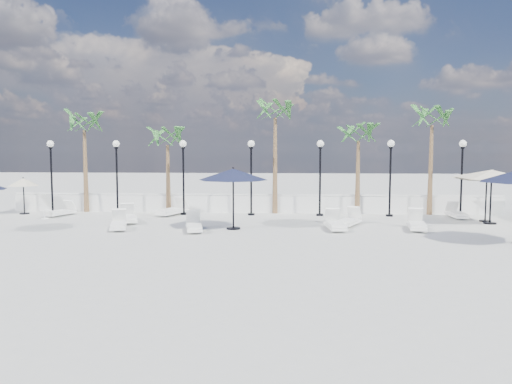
# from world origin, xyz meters

# --- Properties ---
(ground) EXTENTS (100.00, 100.00, 0.00)m
(ground) POSITION_xyz_m (0.00, 0.00, 0.00)
(ground) COLOR #AAAAA4
(ground) RESTS_ON ground
(balustrade) EXTENTS (26.00, 0.30, 1.01)m
(balustrade) POSITION_xyz_m (0.00, 7.50, 0.47)
(balustrade) COLOR silver
(balustrade) RESTS_ON ground
(lamppost_0) EXTENTS (0.36, 0.36, 3.84)m
(lamppost_0) POSITION_xyz_m (-10.50, 6.50, 2.49)
(lamppost_0) COLOR black
(lamppost_0) RESTS_ON ground
(lamppost_1) EXTENTS (0.36, 0.36, 3.84)m
(lamppost_1) POSITION_xyz_m (-7.00, 6.50, 2.49)
(lamppost_1) COLOR black
(lamppost_1) RESTS_ON ground
(lamppost_2) EXTENTS (0.36, 0.36, 3.84)m
(lamppost_2) POSITION_xyz_m (-3.50, 6.50, 2.49)
(lamppost_2) COLOR black
(lamppost_2) RESTS_ON ground
(lamppost_3) EXTENTS (0.36, 0.36, 3.84)m
(lamppost_3) POSITION_xyz_m (0.00, 6.50, 2.49)
(lamppost_3) COLOR black
(lamppost_3) RESTS_ON ground
(lamppost_4) EXTENTS (0.36, 0.36, 3.84)m
(lamppost_4) POSITION_xyz_m (3.50, 6.50, 2.49)
(lamppost_4) COLOR black
(lamppost_4) RESTS_ON ground
(lamppost_5) EXTENTS (0.36, 0.36, 3.84)m
(lamppost_5) POSITION_xyz_m (7.00, 6.50, 2.49)
(lamppost_5) COLOR black
(lamppost_5) RESTS_ON ground
(lamppost_6) EXTENTS (0.36, 0.36, 3.84)m
(lamppost_6) POSITION_xyz_m (10.50, 6.50, 2.49)
(lamppost_6) COLOR black
(lamppost_6) RESTS_ON ground
(palm_0) EXTENTS (2.60, 2.60, 5.50)m
(palm_0) POSITION_xyz_m (-9.00, 7.30, 4.53)
(palm_0) COLOR brown
(palm_0) RESTS_ON ground
(palm_1) EXTENTS (2.60, 2.60, 4.70)m
(palm_1) POSITION_xyz_m (-4.50, 7.30, 3.75)
(palm_1) COLOR brown
(palm_1) RESTS_ON ground
(palm_2) EXTENTS (2.60, 2.60, 6.10)m
(palm_2) POSITION_xyz_m (1.20, 7.30, 5.12)
(palm_2) COLOR brown
(palm_2) RESTS_ON ground
(palm_3) EXTENTS (2.60, 2.60, 4.90)m
(palm_3) POSITION_xyz_m (5.50, 7.30, 3.95)
(palm_3) COLOR brown
(palm_3) RESTS_ON ground
(palm_4) EXTENTS (2.60, 2.60, 5.70)m
(palm_4) POSITION_xyz_m (9.20, 7.30, 4.73)
(palm_4) COLOR brown
(palm_4) RESTS_ON ground
(lounger_0) EXTENTS (1.15, 2.02, 0.72)m
(lounger_0) POSITION_xyz_m (-5.27, 1.62, 0.24)
(lounger_0) COLOR white
(lounger_0) RESTS_ON ground
(lounger_1) EXTENTS (1.43, 2.23, 0.80)m
(lounger_1) POSITION_xyz_m (-4.02, 6.22, 0.27)
(lounger_1) COLOR white
(lounger_1) RESTS_ON ground
(lounger_2) EXTENTS (1.08, 1.89, 0.68)m
(lounger_2) POSITION_xyz_m (-9.64, 5.56, 0.23)
(lounger_2) COLOR white
(lounger_2) RESTS_ON ground
(lounger_3) EXTENTS (1.36, 2.10, 0.75)m
(lounger_3) POSITION_xyz_m (-5.49, 3.59, 0.25)
(lounger_3) COLOR white
(lounger_3) RESTS_ON ground
(lounger_4) EXTENTS (1.03, 1.98, 0.71)m
(lounger_4) POSITION_xyz_m (-1.99, 1.35, 0.24)
(lounger_4) COLOR white
(lounger_4) RESTS_ON ground
(lounger_5) EXTENTS (1.37, 2.01, 0.73)m
(lounger_5) POSITION_xyz_m (4.58, 3.18, 0.24)
(lounger_5) COLOR white
(lounger_5) RESTS_ON ground
(lounger_6) EXTENTS (0.85, 2.08, 0.76)m
(lounger_6) POSITION_xyz_m (3.87, 2.08, 0.25)
(lounger_6) COLOR white
(lounger_6) RESTS_ON ground
(lounger_7) EXTENTS (0.61, 1.86, 0.70)m
(lounger_7) POSITION_xyz_m (10.15, 6.01, 0.23)
(lounger_7) COLOR white
(lounger_7) RESTS_ON ground
(lounger_8) EXTENTS (0.97, 2.12, 0.77)m
(lounger_8) POSITION_xyz_m (7.29, 2.28, 0.26)
(lounger_8) COLOR white
(lounger_8) RESTS_ON ground
(side_table_0) EXTENTS (0.44, 0.44, 0.43)m
(side_table_0) POSITION_xyz_m (-9.94, 4.50, 0.26)
(side_table_0) COLOR white
(side_table_0) RESTS_ON ground
(side_table_1) EXTENTS (0.54, 0.54, 0.52)m
(side_table_1) POSITION_xyz_m (-5.94, 5.63, 0.32)
(side_table_1) COLOR white
(side_table_1) RESTS_ON ground
(side_table_2) EXTENTS (0.51, 0.51, 0.50)m
(side_table_2) POSITION_xyz_m (3.77, 4.15, 0.30)
(side_table_2) COLOR white
(side_table_2) RESTS_ON ground
(parasol_navy_mid) EXTENTS (2.94, 2.94, 2.64)m
(parasol_navy_mid) POSITION_xyz_m (-0.43, 2.03, 2.32)
(parasol_navy_mid) COLOR black
(parasol_navy_mid) RESTS_ON ground
(parasol_cream_sq_a) EXTENTS (5.17, 5.17, 2.54)m
(parasol_cream_sq_a) POSITION_xyz_m (11.11, 4.94, 2.35)
(parasol_cream_sq_a) COLOR black
(parasol_cream_sq_a) RESTS_ON ground
(parasol_cream_sq_b) EXTENTS (5.28, 5.28, 2.65)m
(parasol_cream_sq_b) POSITION_xyz_m (11.05, 4.24, 2.45)
(parasol_cream_sq_b) COLOR black
(parasol_cream_sq_b) RESTS_ON ground
(parasol_cream_small) EXTENTS (1.57, 1.57, 1.93)m
(parasol_cream_small) POSITION_xyz_m (-11.88, 6.20, 1.65)
(parasol_cream_small) COLOR black
(parasol_cream_small) RESTS_ON ground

